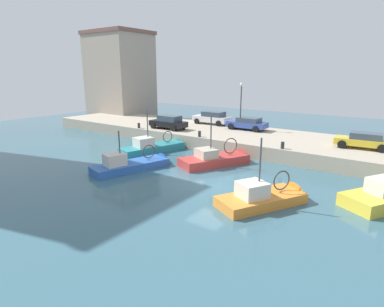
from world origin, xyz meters
TOP-DOWN VIEW (x-y plane):
  - water_surface at (0.00, 0.00)m, footprint 80.00×80.00m
  - quay_wall at (11.50, 0.00)m, footprint 9.00×56.00m
  - fishing_boat_teal at (4.28, 8.76)m, footprint 7.10×3.43m
  - fishing_boat_orange at (-0.79, -4.29)m, footprint 5.95×4.38m
  - fishing_boat_blue at (-0.63, 6.35)m, footprint 6.78×3.47m
  - fishing_boat_red at (4.20, 1.96)m, footprint 6.49×4.52m
  - parked_car_blue at (13.41, 4.11)m, footprint 2.06×4.17m
  - parked_car_yellow at (11.18, -7.12)m, footprint 2.11×4.17m
  - parked_car_white at (14.36, 9.08)m, footprint 2.09×4.36m
  - parked_car_black at (8.89, 11.09)m, footprint 1.88×4.15m
  - mooring_bollard_south at (7.35, -2.00)m, footprint 0.28×0.28m
  - mooring_bollard_mid at (7.35, 6.00)m, footprint 0.28×0.28m
  - mooring_bollard_north at (7.35, 14.00)m, footprint 0.28×0.28m
  - quay_streetlamp at (13.00, 4.75)m, footprint 0.36×0.36m
  - waterfront_building_west_mid at (16.58, 27.06)m, footprint 7.33×8.69m

SIDE VIEW (x-z plane):
  - water_surface at x=0.00m, z-range 0.00..0.00m
  - fishing_boat_red at x=4.20m, z-range -2.36..2.57m
  - fishing_boat_blue at x=-0.63m, z-range -1.83..2.06m
  - fishing_boat_teal at x=4.28m, z-range -2.19..2.43m
  - fishing_boat_orange at x=-0.79m, z-range -2.22..2.47m
  - quay_wall at x=11.50m, z-range 0.00..1.20m
  - mooring_bollard_south at x=7.35m, z-range 1.20..1.75m
  - mooring_bollard_mid at x=7.35m, z-range 1.20..1.75m
  - mooring_bollard_north at x=7.35m, z-range 1.20..1.75m
  - parked_car_yellow at x=11.18m, z-range 1.22..2.51m
  - parked_car_blue at x=13.41m, z-range 1.23..2.52m
  - parked_car_black at x=8.89m, z-range 1.21..2.65m
  - parked_car_white at x=14.36m, z-range 1.22..2.68m
  - quay_streetlamp at x=13.00m, z-range 2.04..6.87m
  - waterfront_building_west_mid at x=16.58m, z-range 0.02..12.87m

